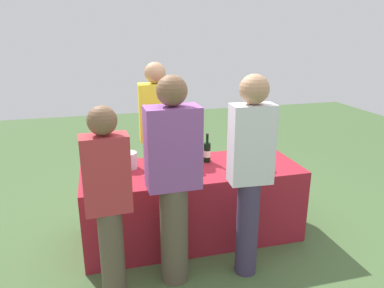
{
  "coord_description": "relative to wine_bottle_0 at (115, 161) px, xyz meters",
  "views": [
    {
      "loc": [
        -0.86,
        -3.29,
        2.08
      ],
      "look_at": [
        0.0,
        0.0,
        1.0
      ],
      "focal_mm": 34.17,
      "sensor_mm": 36.0,
      "label": 1
    }
  ],
  "objects": [
    {
      "name": "wine_bottle_2",
      "position": [
        0.62,
        0.04,
        0.0
      ],
      "size": [
        0.07,
        0.07,
        0.31
      ],
      "color": "black",
      "rests_on": "tasting_table"
    },
    {
      "name": "wine_bottle_0",
      "position": [
        0.0,
        0.0,
        0.0
      ],
      "size": [
        0.07,
        0.07,
        0.31
      ],
      "color": "black",
      "rests_on": "tasting_table"
    },
    {
      "name": "server_pouring",
      "position": [
        0.51,
        0.62,
        0.09
      ],
      "size": [
        0.4,
        0.24,
        1.74
      ],
      "rotation": [
        0.0,
        0.0,
        3.08
      ],
      "color": "#3F3351",
      "rests_on": "ground_plane"
    },
    {
      "name": "wine_bottle_6",
      "position": [
        1.4,
        0.09,
        0.0
      ],
      "size": [
        0.07,
        0.07,
        0.31
      ],
      "color": "black",
      "rests_on": "tasting_table"
    },
    {
      "name": "wine_bottle_4",
      "position": [
        0.94,
        0.05,
        -0.0
      ],
      "size": [
        0.07,
        0.07,
        0.31
      ],
      "color": "black",
      "rests_on": "tasting_table"
    },
    {
      "name": "ice_bucket",
      "position": [
        0.13,
        0.08,
        -0.03
      ],
      "size": [
        0.18,
        0.18,
        0.16
      ],
      "primitive_type": "cylinder",
      "color": "silver",
      "rests_on": "tasting_table"
    },
    {
      "name": "guest_2",
      "position": [
        1.05,
        -0.79,
        0.12
      ],
      "size": [
        0.36,
        0.24,
        1.76
      ],
      "rotation": [
        0.0,
        0.0,
        -0.06
      ],
      "color": "#3F3351",
      "rests_on": "ground_plane"
    },
    {
      "name": "wine_bottle_1",
      "position": [
        0.43,
        -0.01,
        0.01
      ],
      "size": [
        0.08,
        0.08,
        0.34
      ],
      "color": "black",
      "rests_on": "tasting_table"
    },
    {
      "name": "tasting_table",
      "position": [
        0.74,
        -0.08,
        -0.49
      ],
      "size": [
        2.17,
        0.84,
        0.75
      ],
      "primitive_type": "cube",
      "color": "maroon",
      "rests_on": "ground_plane"
    },
    {
      "name": "wine_glass_0",
      "position": [
        -0.03,
        -0.24,
        -0.02
      ],
      "size": [
        0.06,
        0.06,
        0.13
      ],
      "color": "silver",
      "rests_on": "tasting_table"
    },
    {
      "name": "wine_glass_3",
      "position": [
        1.43,
        -0.3,
        -0.01
      ],
      "size": [
        0.07,
        0.07,
        0.14
      ],
      "color": "silver",
      "rests_on": "tasting_table"
    },
    {
      "name": "ground_plane",
      "position": [
        0.74,
        -0.08,
        -0.86
      ],
      "size": [
        12.0,
        12.0,
        0.0
      ],
      "primitive_type": "plane",
      "color": "#476638"
    },
    {
      "name": "wine_bottle_3",
      "position": [
        0.79,
        0.03,
        0.01
      ],
      "size": [
        0.08,
        0.08,
        0.34
      ],
      "color": "black",
      "rests_on": "tasting_table"
    },
    {
      "name": "wine_glass_1",
      "position": [
        0.33,
        -0.16,
        -0.0
      ],
      "size": [
        0.08,
        0.08,
        0.15
      ],
      "color": "silver",
      "rests_on": "tasting_table"
    },
    {
      "name": "wine_glass_2",
      "position": [
        0.75,
        -0.19,
        -0.0
      ],
      "size": [
        0.08,
        0.08,
        0.15
      ],
      "color": "silver",
      "rests_on": "tasting_table"
    },
    {
      "name": "guest_1",
      "position": [
        0.42,
        -0.73,
        0.09
      ],
      "size": [
        0.43,
        0.24,
        1.76
      ],
      "rotation": [
        0.0,
        0.0,
        0.02
      ],
      "color": "brown",
      "rests_on": "ground_plane"
    },
    {
      "name": "wine_bottle_5",
      "position": [
        1.24,
        0.0,
        -0.0
      ],
      "size": [
        0.08,
        0.08,
        0.3
      ],
      "color": "black",
      "rests_on": "tasting_table"
    },
    {
      "name": "guest_0",
      "position": [
        -0.1,
        -0.83,
        0.01
      ],
      "size": [
        0.35,
        0.21,
        1.58
      ],
      "rotation": [
        0.0,
        0.0,
        0.06
      ],
      "color": "brown",
      "rests_on": "ground_plane"
    }
  ]
}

